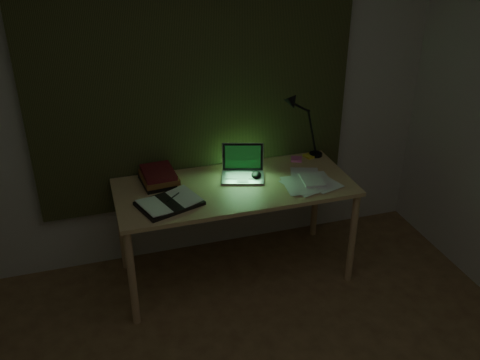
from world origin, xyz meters
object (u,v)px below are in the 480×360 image
at_px(desk_lamp, 318,122).
at_px(loose_papers, 305,180).
at_px(open_textbook, 169,203).
at_px(desk, 235,231).
at_px(laptop, 243,165).
at_px(book_stack, 158,177).

bearing_deg(desk_lamp, loose_papers, -123.98).
bearing_deg(open_textbook, desk_lamp, -0.11).
bearing_deg(loose_papers, desk, 170.21).
bearing_deg(open_textbook, laptop, 1.73).
xyz_separation_m(open_textbook, desk_lamp, (1.17, 0.40, 0.25)).
bearing_deg(loose_papers, book_stack, 164.91).
distance_m(desk, book_stack, 0.66).
height_order(open_textbook, book_stack, book_stack).
height_order(laptop, desk_lamp, desk_lamp).
bearing_deg(open_textbook, book_stack, 74.85).
height_order(book_stack, loose_papers, book_stack).
relative_size(laptop, open_textbook, 0.87).
distance_m(open_textbook, loose_papers, 0.93).
xyz_separation_m(laptop, loose_papers, (0.39, -0.16, -0.09)).
height_order(desk, laptop, laptop).
relative_size(desk, open_textbook, 4.26).
distance_m(book_stack, desk_lamp, 1.21).
bearing_deg(book_stack, desk, -20.03).
bearing_deg(desk, loose_papers, -9.79).
xyz_separation_m(desk, desk_lamp, (0.71, 0.28, 0.62)).
xyz_separation_m(desk, loose_papers, (0.47, -0.08, 0.37)).
xyz_separation_m(open_textbook, loose_papers, (0.93, 0.04, -0.01)).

